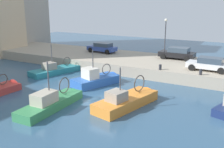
{
  "coord_description": "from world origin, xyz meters",
  "views": [
    {
      "loc": [
        -17.84,
        -10.6,
        7.76
      ],
      "look_at": [
        3.48,
        1.46,
        1.2
      ],
      "focal_mm": 42.42,
      "sensor_mm": 36.0,
      "label": 1
    }
  ],
  "objects_px": {
    "fishing_boat_orange": "(129,104)",
    "fishing_boat_blue": "(99,82)",
    "mooring_bollard_mid": "(160,67)",
    "fishing_boat_teal": "(59,72)",
    "parked_car_white": "(209,64)",
    "fishing_boat_green": "(54,105)",
    "quay_streetlamp": "(165,32)",
    "parked_car_blue": "(102,47)",
    "mooring_bollard_south": "(201,72)",
    "parked_car_black": "(177,53)"
  },
  "relations": [
    {
      "from": "parked_car_black",
      "to": "fishing_boat_teal",
      "type": "bearing_deg",
      "value": 127.28
    },
    {
      "from": "fishing_boat_blue",
      "to": "quay_streetlamp",
      "type": "xyz_separation_m",
      "value": [
        9.56,
        -3.45,
        4.31
      ]
    },
    {
      "from": "quay_streetlamp",
      "to": "mooring_bollard_mid",
      "type": "bearing_deg",
      "value": -165.18
    },
    {
      "from": "parked_car_white",
      "to": "quay_streetlamp",
      "type": "bearing_deg",
      "value": 58.44
    },
    {
      "from": "fishing_boat_green",
      "to": "quay_streetlamp",
      "type": "height_order",
      "value": "quay_streetlamp"
    },
    {
      "from": "fishing_boat_teal",
      "to": "mooring_bollard_mid",
      "type": "xyz_separation_m",
      "value": [
        2.44,
        -11.38,
        1.38
      ]
    },
    {
      "from": "mooring_bollard_south",
      "to": "mooring_bollard_mid",
      "type": "bearing_deg",
      "value": 90.0
    },
    {
      "from": "parked_car_black",
      "to": "fishing_boat_green",
      "type": "bearing_deg",
      "value": 164.64
    },
    {
      "from": "fishing_boat_blue",
      "to": "mooring_bollard_south",
      "type": "height_order",
      "value": "fishing_boat_blue"
    },
    {
      "from": "parked_car_white",
      "to": "parked_car_black",
      "type": "distance_m",
      "value": 6.01
    },
    {
      "from": "quay_streetlamp",
      "to": "fishing_boat_orange",
      "type": "bearing_deg",
      "value": -172.8
    },
    {
      "from": "fishing_boat_blue",
      "to": "parked_car_white",
      "type": "bearing_deg",
      "value": -57.15
    },
    {
      "from": "fishing_boat_green",
      "to": "mooring_bollard_mid",
      "type": "xyz_separation_m",
      "value": [
        10.79,
        -4.7,
        1.33
      ]
    },
    {
      "from": "fishing_boat_blue",
      "to": "mooring_bollard_south",
      "type": "relative_size",
      "value": 10.67
    },
    {
      "from": "fishing_boat_teal",
      "to": "parked_car_white",
      "type": "height_order",
      "value": "fishing_boat_teal"
    },
    {
      "from": "parked_car_black",
      "to": "mooring_bollard_south",
      "type": "relative_size",
      "value": 7.67
    },
    {
      "from": "fishing_boat_green",
      "to": "parked_car_white",
      "type": "distance_m",
      "value": 15.82
    },
    {
      "from": "fishing_boat_blue",
      "to": "parked_car_black",
      "type": "bearing_deg",
      "value": -25.89
    },
    {
      "from": "fishing_boat_orange",
      "to": "quay_streetlamp",
      "type": "relative_size",
      "value": 1.43
    },
    {
      "from": "fishing_boat_orange",
      "to": "fishing_boat_teal",
      "type": "bearing_deg",
      "value": 66.0
    },
    {
      "from": "fishing_boat_teal",
      "to": "fishing_boat_blue",
      "type": "bearing_deg",
      "value": -102.9
    },
    {
      "from": "fishing_boat_green",
      "to": "fishing_boat_blue",
      "type": "bearing_deg",
      "value": 2.01
    },
    {
      "from": "fishing_boat_green",
      "to": "parked_car_blue",
      "type": "relative_size",
      "value": 1.69
    },
    {
      "from": "fishing_boat_orange",
      "to": "parked_car_white",
      "type": "xyz_separation_m",
      "value": [
        9.66,
        -4.15,
        1.8
      ]
    },
    {
      "from": "fishing_boat_blue",
      "to": "mooring_bollard_south",
      "type": "distance_m",
      "value": 9.85
    },
    {
      "from": "parked_car_black",
      "to": "parked_car_blue",
      "type": "bearing_deg",
      "value": 93.83
    },
    {
      "from": "fishing_boat_blue",
      "to": "mooring_bollard_mid",
      "type": "xyz_separation_m",
      "value": [
        3.91,
        -4.94,
        1.33
      ]
    },
    {
      "from": "fishing_boat_orange",
      "to": "parked_car_blue",
      "type": "height_order",
      "value": "fishing_boat_orange"
    },
    {
      "from": "fishing_boat_green",
      "to": "parked_car_white",
      "type": "relative_size",
      "value": 1.7
    },
    {
      "from": "fishing_boat_teal",
      "to": "quay_streetlamp",
      "type": "height_order",
      "value": "quay_streetlamp"
    },
    {
      "from": "fishing_boat_teal",
      "to": "parked_car_white",
      "type": "bearing_deg",
      "value": -73.98
    },
    {
      "from": "fishing_boat_teal",
      "to": "fishing_boat_green",
      "type": "relative_size",
      "value": 1.0
    },
    {
      "from": "fishing_boat_green",
      "to": "parked_car_black",
      "type": "relative_size",
      "value": 1.66
    },
    {
      "from": "fishing_boat_teal",
      "to": "fishing_boat_blue",
      "type": "height_order",
      "value": "fishing_boat_blue"
    },
    {
      "from": "parked_car_white",
      "to": "fishing_boat_blue",
      "type": "bearing_deg",
      "value": 122.85
    },
    {
      "from": "fishing_boat_orange",
      "to": "mooring_bollard_mid",
      "type": "bearing_deg",
      "value": 1.33
    },
    {
      "from": "fishing_boat_teal",
      "to": "mooring_bollard_mid",
      "type": "distance_m",
      "value": 11.72
    },
    {
      "from": "fishing_boat_orange",
      "to": "fishing_boat_green",
      "type": "distance_m",
      "value": 5.84
    },
    {
      "from": "parked_car_white",
      "to": "parked_car_blue",
      "type": "bearing_deg",
      "value": 76.76
    },
    {
      "from": "fishing_boat_orange",
      "to": "mooring_bollard_mid",
      "type": "height_order",
      "value": "fishing_boat_orange"
    },
    {
      "from": "fishing_boat_orange",
      "to": "parked_car_blue",
      "type": "distance_m",
      "value": 16.88
    },
    {
      "from": "fishing_boat_green",
      "to": "mooring_bollard_south",
      "type": "bearing_deg",
      "value": -38.87
    },
    {
      "from": "parked_car_blue",
      "to": "parked_car_black",
      "type": "height_order",
      "value": "parked_car_black"
    },
    {
      "from": "parked_car_black",
      "to": "mooring_bollard_south",
      "type": "xyz_separation_m",
      "value": [
        -6.21,
        -4.03,
        -0.46
      ]
    },
    {
      "from": "fishing_boat_teal",
      "to": "mooring_bollard_mid",
      "type": "bearing_deg",
      "value": -77.91
    },
    {
      "from": "mooring_bollard_south",
      "to": "mooring_bollard_mid",
      "type": "distance_m",
      "value": 4.0
    },
    {
      "from": "fishing_boat_orange",
      "to": "fishing_boat_blue",
      "type": "distance_m",
      "value": 6.3
    },
    {
      "from": "fishing_boat_orange",
      "to": "parked_car_black",
      "type": "relative_size",
      "value": 1.64
    },
    {
      "from": "fishing_boat_green",
      "to": "mooring_bollard_south",
      "type": "relative_size",
      "value": 12.71
    },
    {
      "from": "parked_car_white",
      "to": "mooring_bollard_south",
      "type": "relative_size",
      "value": 7.49
    }
  ]
}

